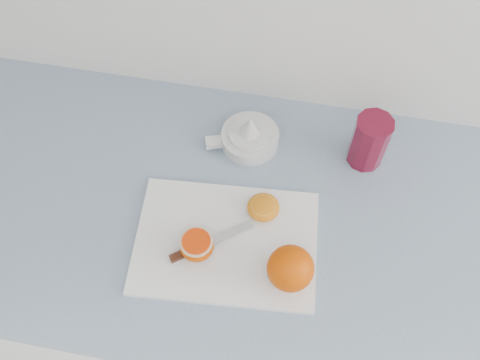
{
  "coord_description": "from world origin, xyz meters",
  "views": [
    {
      "loc": [
        -0.2,
        1.21,
        1.83
      ],
      "look_at": [
        -0.3,
        1.73,
        0.96
      ],
      "focal_mm": 40.0,
      "sensor_mm": 36.0,
      "label": 1
    }
  ],
  "objects_px": {
    "half_orange": "(197,245)",
    "citrus_juicer": "(249,136)",
    "red_tumbler": "(369,143)",
    "cutting_board": "(226,242)",
    "counter": "(269,294)"
  },
  "relations": [
    {
      "from": "cutting_board",
      "to": "red_tumbler",
      "type": "bearing_deg",
      "value": 45.16
    },
    {
      "from": "cutting_board",
      "to": "red_tumbler",
      "type": "relative_size",
      "value": 2.79
    },
    {
      "from": "counter",
      "to": "cutting_board",
      "type": "bearing_deg",
      "value": -140.85
    },
    {
      "from": "cutting_board",
      "to": "half_orange",
      "type": "distance_m",
      "value": 0.06
    },
    {
      "from": "counter",
      "to": "half_orange",
      "type": "relative_size",
      "value": 37.71
    },
    {
      "from": "counter",
      "to": "red_tumbler",
      "type": "bearing_deg",
      "value": 48.28
    },
    {
      "from": "red_tumbler",
      "to": "counter",
      "type": "bearing_deg",
      "value": -131.72
    },
    {
      "from": "citrus_juicer",
      "to": "red_tumbler",
      "type": "distance_m",
      "value": 0.25
    },
    {
      "from": "half_orange",
      "to": "citrus_juicer",
      "type": "xyz_separation_m",
      "value": [
        0.05,
        0.27,
        -0.01
      ]
    },
    {
      "from": "counter",
      "to": "half_orange",
      "type": "distance_m",
      "value": 0.51
    },
    {
      "from": "counter",
      "to": "half_orange",
      "type": "bearing_deg",
      "value": -144.04
    },
    {
      "from": "red_tumbler",
      "to": "cutting_board",
      "type": "bearing_deg",
      "value": -134.84
    },
    {
      "from": "cutting_board",
      "to": "half_orange",
      "type": "relative_size",
      "value": 5.44
    },
    {
      "from": "cutting_board",
      "to": "citrus_juicer",
      "type": "xyz_separation_m",
      "value": [
        0.0,
        0.24,
        0.02
      ]
    },
    {
      "from": "counter",
      "to": "citrus_juicer",
      "type": "distance_m",
      "value": 0.5
    }
  ]
}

